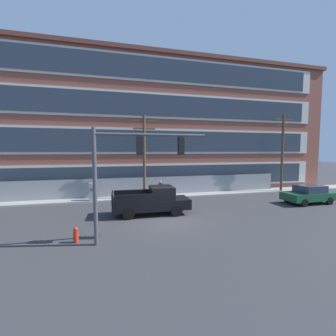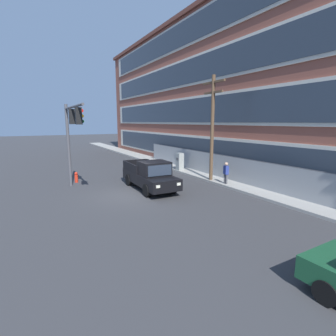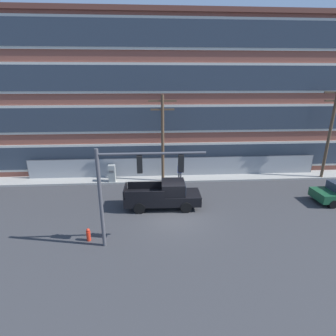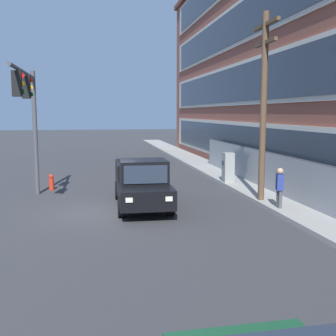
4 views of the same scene
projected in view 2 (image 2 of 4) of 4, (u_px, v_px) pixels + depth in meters
name	position (u px, v px, depth m)	size (l,w,h in m)	color
ground_plane	(132.00, 195.00, 16.17)	(160.00, 160.00, 0.00)	#38383A
sidewalk_building_side	(223.00, 181.00, 19.64)	(80.00, 2.13, 0.16)	#9E9B93
brick_mill_building	(246.00, 90.00, 23.58)	(49.91, 8.57, 14.50)	brown
chain_link_fence	(235.00, 170.00, 19.12)	(27.10, 0.06, 1.93)	gray
traffic_signal_mast	(72.00, 129.00, 16.27)	(5.63, 0.43, 5.61)	#4C4C51
pickup_truck_black	(150.00, 176.00, 17.29)	(5.51, 2.12, 1.98)	black
utility_pole_near_corner	(212.00, 124.00, 18.94)	(2.35, 0.26, 7.71)	brown
electrical_cabinet	(180.00, 162.00, 23.50)	(0.59, 0.53, 1.70)	#939993
pedestrian_near_cabinet	(226.00, 172.00, 18.24)	(0.45, 0.33, 1.69)	#4C4C51
fire_hydrant	(76.00, 177.00, 19.45)	(0.24, 0.24, 0.78)	red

